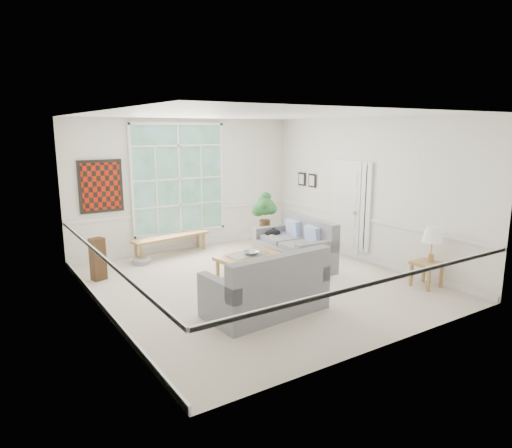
# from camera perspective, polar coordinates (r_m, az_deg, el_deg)

# --- Properties ---
(floor) EXTENTS (5.50, 6.00, 0.01)m
(floor) POSITION_cam_1_polar(r_m,az_deg,el_deg) (8.45, 0.17, -7.33)
(floor) COLOR #BFB1A2
(floor) RESTS_ON ground
(ceiling) EXTENTS (5.50, 6.00, 0.02)m
(ceiling) POSITION_cam_1_polar(r_m,az_deg,el_deg) (7.99, 0.18, 13.49)
(ceiling) COLOR white
(ceiling) RESTS_ON ground
(wall_back) EXTENTS (5.50, 0.02, 3.00)m
(wall_back) POSITION_cam_1_polar(r_m,az_deg,el_deg) (10.70, -8.67, 4.87)
(wall_back) COLOR white
(wall_back) RESTS_ON ground
(wall_front) EXTENTS (5.50, 0.02, 3.00)m
(wall_front) POSITION_cam_1_polar(r_m,az_deg,el_deg) (5.85, 16.45, -1.16)
(wall_front) COLOR white
(wall_front) RESTS_ON ground
(wall_left) EXTENTS (0.02, 6.00, 3.00)m
(wall_left) POSITION_cam_1_polar(r_m,az_deg,el_deg) (6.99, -19.05, 0.74)
(wall_left) COLOR white
(wall_left) RESTS_ON ground
(wall_right) EXTENTS (0.02, 6.00, 3.00)m
(wall_right) POSITION_cam_1_polar(r_m,az_deg,el_deg) (9.85, 13.74, 4.08)
(wall_right) COLOR white
(wall_right) RESTS_ON ground
(window_back) EXTENTS (2.30, 0.08, 2.40)m
(window_back) POSITION_cam_1_polar(r_m,az_deg,el_deg) (10.57, -9.60, 5.57)
(window_back) COLOR white
(window_back) RESTS_ON wall_back
(entry_door) EXTENTS (0.08, 0.90, 2.10)m
(entry_door) POSITION_cam_1_polar(r_m,az_deg,el_deg) (10.30, 11.05, 1.99)
(entry_door) COLOR white
(entry_door) RESTS_ON floor
(door_sidelight) EXTENTS (0.08, 0.26, 1.90)m
(door_sidelight) POSITION_cam_1_polar(r_m,az_deg,el_deg) (9.85, 13.60, 2.03)
(door_sidelight) COLOR white
(door_sidelight) RESTS_ON wall_right
(wall_art) EXTENTS (0.90, 0.06, 1.10)m
(wall_art) POSITION_cam_1_polar(r_m,az_deg,el_deg) (10.00, -18.82, 4.48)
(wall_art) COLOR #5C1308
(wall_art) RESTS_ON wall_back
(wall_frame_near) EXTENTS (0.04, 0.26, 0.32)m
(wall_frame_near) POSITION_cam_1_polar(r_m,az_deg,el_deg) (11.08, 7.01, 5.41)
(wall_frame_near) COLOR black
(wall_frame_near) RESTS_ON wall_right
(wall_frame_far) EXTENTS (0.04, 0.26, 0.32)m
(wall_frame_far) POSITION_cam_1_polar(r_m,az_deg,el_deg) (11.39, 5.72, 5.61)
(wall_frame_far) COLOR black
(wall_frame_far) RESTS_ON wall_right
(loveseat_right) EXTENTS (1.07, 1.87, 0.98)m
(loveseat_right) POSITION_cam_1_polar(r_m,az_deg,el_deg) (9.35, 4.71, -2.32)
(loveseat_right) COLOR slate
(loveseat_right) RESTS_ON floor
(loveseat_front) EXTENTS (1.89, 1.08, 0.99)m
(loveseat_front) POSITION_cam_1_polar(r_m,az_deg,el_deg) (6.98, 1.16, -7.17)
(loveseat_front) COLOR slate
(loveseat_front) RESTS_ON floor
(coffee_table) EXTENTS (1.25, 0.78, 0.44)m
(coffee_table) POSITION_cam_1_polar(r_m,az_deg,el_deg) (8.64, -1.03, -5.31)
(coffee_table) COLOR #A0763D
(coffee_table) RESTS_ON floor
(pewter_bowl) EXTENTS (0.44, 0.44, 0.09)m
(pewter_bowl) POSITION_cam_1_polar(r_m,az_deg,el_deg) (8.58, -0.65, -3.60)
(pewter_bowl) COLOR gray
(pewter_bowl) RESTS_ON coffee_table
(window_bench) EXTENTS (1.85, 0.64, 0.42)m
(window_bench) POSITION_cam_1_polar(r_m,az_deg,el_deg) (10.39, -10.54, -2.62)
(window_bench) COLOR #A0763D
(window_bench) RESTS_ON floor
(end_table) EXTENTS (0.68, 0.68, 0.52)m
(end_table) POSITION_cam_1_polar(r_m,az_deg,el_deg) (10.53, 1.16, -1.97)
(end_table) COLOR #A0763D
(end_table) RESTS_ON floor
(houseplant) EXTENTS (0.50, 0.50, 0.85)m
(houseplant) POSITION_cam_1_polar(r_m,az_deg,el_deg) (10.34, 1.09, 1.68)
(houseplant) COLOR #235B28
(houseplant) RESTS_ON end_table
(side_table) EXTENTS (0.46, 0.46, 0.46)m
(side_table) POSITION_cam_1_polar(r_m,az_deg,el_deg) (8.71, 20.51, -5.91)
(side_table) COLOR #A0763D
(side_table) RESTS_ON floor
(table_lamp) EXTENTS (0.43, 0.43, 0.63)m
(table_lamp) POSITION_cam_1_polar(r_m,az_deg,el_deg) (8.60, 21.12, -2.41)
(table_lamp) COLOR white
(table_lamp) RESTS_ON side_table
(pet_bed) EXTENTS (0.49, 0.49, 0.12)m
(pet_bed) POSITION_cam_1_polar(r_m,az_deg,el_deg) (9.85, -14.13, -4.52)
(pet_bed) COLOR gray
(pet_bed) RESTS_ON floor
(floor_speaker) EXTENTS (0.29, 0.26, 0.80)m
(floor_speaker) POSITION_cam_1_polar(r_m,az_deg,el_deg) (8.97, -19.16, -4.16)
(floor_speaker) COLOR #392513
(floor_speaker) RESTS_ON floor
(cat) EXTENTS (0.38, 0.29, 0.17)m
(cat) POSITION_cam_1_polar(r_m,az_deg,el_deg) (9.80, 2.15, -1.07)
(cat) COLOR black
(cat) RESTS_ON loveseat_right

